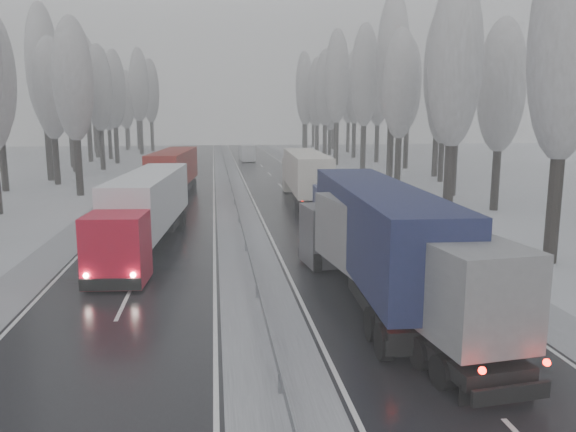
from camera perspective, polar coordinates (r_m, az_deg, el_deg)
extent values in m
cube|color=black|center=(41.02, 2.23, -0.05)|extent=(7.50, 200.00, 0.03)
cube|color=black|center=(40.61, -12.53, -0.39)|extent=(7.50, 200.00, 0.03)
cube|color=#ACAEB5|center=(40.47, -5.11, -0.22)|extent=(3.00, 200.00, 0.04)
cube|color=#ACAEB5|center=(42.13, 8.88, 0.11)|extent=(2.40, 200.00, 0.04)
cube|color=#ACAEB5|center=(41.35, -19.38, -0.54)|extent=(2.40, 200.00, 0.04)
cube|color=slate|center=(40.37, -5.13, 0.59)|extent=(0.06, 200.00, 0.32)
cube|color=slate|center=(38.46, -4.99, -0.34)|extent=(0.12, 0.12, 0.60)
cube|color=slate|center=(70.15, -6.18, 4.42)|extent=(0.12, 0.12, 0.60)
cylinder|color=black|center=(30.74, 25.38, 0.76)|extent=(0.68, 0.68, 5.60)
ellipsoid|color=gray|center=(30.60, 26.57, 15.71)|extent=(3.60, 3.60, 11.45)
cylinder|color=black|center=(40.44, 16.06, 3.41)|extent=(0.68, 0.68, 5.62)
ellipsoid|color=gray|center=(40.34, 16.64, 14.81)|extent=(3.60, 3.60, 11.48)
cylinder|color=black|center=(46.44, 20.33, 3.59)|extent=(0.64, 0.64, 4.94)
ellipsoid|color=gray|center=(46.24, 20.89, 12.30)|extent=(3.60, 3.60, 10.09)
cylinder|color=black|center=(49.21, 15.92, 4.40)|extent=(0.66, 0.66, 5.32)
ellipsoid|color=gray|center=(49.08, 16.37, 13.26)|extent=(3.60, 3.60, 10.88)
cylinder|color=black|center=(53.71, 16.45, 5.36)|extent=(0.72, 0.72, 6.31)
ellipsoid|color=gray|center=(53.77, 16.95, 14.97)|extent=(3.60, 3.60, 12.90)
cylinder|color=black|center=(58.61, 11.10, 5.50)|extent=(0.67, 0.67, 5.38)
ellipsoid|color=gray|center=(58.51, 11.36, 13.01)|extent=(3.60, 3.60, 10.98)
cylinder|color=black|center=(64.59, 15.27, 5.40)|extent=(0.62, 0.62, 4.59)
ellipsoid|color=gray|center=(64.41, 15.55, 11.23)|extent=(3.60, 3.60, 9.39)
cylinder|color=black|center=(63.97, 10.32, 6.61)|extent=(0.76, 0.76, 6.95)
ellipsoid|color=gray|center=(64.14, 10.62, 15.49)|extent=(3.60, 3.60, 14.19)
cylinder|color=black|center=(70.09, 14.74, 6.60)|extent=(0.74, 0.74, 6.59)
ellipsoid|color=gray|center=(70.18, 15.10, 14.29)|extent=(3.60, 3.60, 13.46)
cylinder|color=black|center=(73.71, 7.63, 6.92)|extent=(0.72, 0.72, 6.37)
ellipsoid|color=gray|center=(73.75, 7.80, 13.99)|extent=(3.60, 3.60, 13.01)
cylinder|color=black|center=(79.65, 11.88, 6.89)|extent=(0.70, 0.70, 5.97)
ellipsoid|color=gray|center=(79.64, 12.11, 13.02)|extent=(3.60, 3.60, 12.20)
cylinder|color=black|center=(83.77, 4.91, 7.46)|extent=(0.74, 0.74, 6.65)
ellipsoid|color=gray|center=(83.86, 5.01, 13.95)|extent=(3.60, 3.60, 13.59)
cylinder|color=black|center=(89.49, 9.01, 7.38)|extent=(0.71, 0.71, 6.14)
ellipsoid|color=gray|center=(89.50, 9.17, 12.99)|extent=(3.60, 3.60, 12.54)
cylinder|color=black|center=(93.37, 3.75, 7.57)|extent=(0.71, 0.71, 6.05)
ellipsoid|color=gray|center=(93.37, 3.81, 12.88)|extent=(3.60, 3.60, 12.37)
cylinder|color=black|center=(98.56, 6.70, 7.73)|extent=(0.72, 0.72, 6.30)
ellipsoid|color=gray|center=(98.59, 6.81, 12.96)|extent=(3.60, 3.60, 12.87)
cylinder|color=black|center=(100.75, 2.95, 7.72)|extent=(0.70, 0.70, 5.88)
ellipsoid|color=gray|center=(100.73, 2.99, 12.50)|extent=(3.60, 3.60, 12.00)
cylinder|color=black|center=(105.30, 4.24, 7.54)|extent=(0.64, 0.64, 4.86)
ellipsoid|color=gray|center=(105.20, 4.29, 11.31)|extent=(3.60, 3.60, 9.92)
cylinder|color=black|center=(107.59, 1.78, 7.92)|extent=(0.70, 0.70, 5.98)
ellipsoid|color=gray|center=(107.58, 1.81, 12.46)|extent=(3.60, 3.60, 12.21)
cylinder|color=black|center=(113.33, 6.10, 8.03)|extent=(0.71, 0.71, 6.19)
ellipsoid|color=gray|center=(113.34, 6.19, 12.50)|extent=(3.60, 3.60, 12.64)
cylinder|color=black|center=(117.49, 1.64, 8.33)|extent=(0.75, 0.75, 6.86)
ellipsoid|color=gray|center=(117.57, 1.66, 13.10)|extent=(3.60, 3.60, 14.01)
cylinder|color=black|center=(122.73, 4.59, 8.07)|extent=(0.68, 0.68, 5.55)
ellipsoid|color=gray|center=(122.69, 4.64, 11.77)|extent=(3.60, 3.60, 11.33)
cylinder|color=black|center=(128.20, 1.64, 8.31)|extent=(0.71, 0.71, 6.09)
ellipsoid|color=gray|center=(128.20, 1.66, 12.20)|extent=(3.60, 3.60, 12.45)
cylinder|color=black|center=(132.62, 2.57, 8.24)|extent=(0.67, 0.67, 5.49)
ellipsoid|color=gray|center=(132.58, 2.60, 11.63)|extent=(3.60, 3.60, 11.21)
cylinder|color=black|center=(55.10, -20.50, 4.79)|extent=(0.67, 0.67, 5.44)
ellipsoid|color=gray|center=(55.00, -21.01, 12.86)|extent=(3.60, 3.60, 11.11)
cylinder|color=black|center=(61.13, -26.93, 4.94)|extent=(0.69, 0.69, 5.72)
cylinder|color=black|center=(64.84, -22.47, 5.29)|extent=(0.66, 0.66, 5.23)
ellipsoid|color=gray|center=(64.73, -22.93, 11.88)|extent=(3.60, 3.60, 10.68)
cylinder|color=black|center=(69.12, -23.11, 6.08)|extent=(0.74, 0.74, 6.60)
ellipsoid|color=gray|center=(69.21, -23.67, 13.88)|extent=(3.60, 3.60, 13.49)
cylinder|color=black|center=(74.15, -20.51, 5.92)|extent=(0.65, 0.65, 5.16)
ellipsoid|color=gray|center=(74.04, -20.87, 11.61)|extent=(3.60, 3.60, 10.54)
cylinder|color=black|center=(78.33, -20.87, 6.32)|extent=(0.69, 0.69, 5.79)
ellipsoid|color=gray|center=(78.30, -21.26, 12.37)|extent=(3.60, 3.60, 11.84)
cylinder|color=black|center=(80.42, -18.35, 6.50)|extent=(0.68, 0.68, 5.64)
ellipsoid|color=gray|center=(80.37, -18.68, 12.24)|extent=(3.60, 3.60, 11.53)
cylinder|color=black|center=(85.32, -21.09, 6.83)|extent=(0.73, 0.73, 6.56)
ellipsoid|color=gray|center=(85.39, -21.50, 13.11)|extent=(3.60, 3.60, 13.40)
cylinder|color=black|center=(90.28, -17.02, 6.98)|extent=(0.69, 0.69, 5.79)
ellipsoid|color=gray|center=(90.26, -17.30, 12.22)|extent=(3.60, 3.60, 11.84)
cylinder|color=black|center=(95.07, -19.49, 7.24)|extent=(0.74, 0.74, 6.65)
ellipsoid|color=gray|center=(95.14, -19.84, 12.95)|extent=(3.60, 3.60, 13.58)
cylinder|color=black|center=(99.94, -17.62, 7.02)|extent=(0.65, 0.65, 5.12)
ellipsoid|color=gray|center=(99.86, -17.85, 11.21)|extent=(3.60, 3.60, 10.46)
cylinder|color=black|center=(104.38, -18.83, 7.27)|extent=(0.69, 0.69, 5.84)
ellipsoid|color=gray|center=(104.36, -19.09, 11.84)|extent=(3.60, 3.60, 11.92)
cylinder|color=black|center=(110.00, -14.68, 7.82)|extent=(0.74, 0.74, 6.67)
ellipsoid|color=gray|center=(110.07, -14.91, 12.78)|extent=(3.60, 3.60, 13.63)
cylinder|color=black|center=(115.41, -18.97, 7.61)|extent=(0.72, 0.72, 6.31)
ellipsoid|color=gray|center=(115.44, -19.23, 12.08)|extent=(3.60, 3.60, 12.88)
cylinder|color=black|center=(119.22, -13.63, 7.94)|extent=(0.72, 0.72, 6.29)
ellipsoid|color=gray|center=(119.24, -13.82, 12.25)|extent=(3.60, 3.60, 12.84)
cylinder|color=black|center=(123.92, -16.03, 7.57)|extent=(0.64, 0.64, 4.86)
ellipsoid|color=gray|center=(123.84, -16.19, 10.78)|extent=(3.60, 3.60, 9.92)
cylinder|color=black|center=(126.16, -14.93, 8.07)|extent=(0.74, 0.74, 6.63)
ellipsoid|color=gray|center=(126.22, -15.13, 12.36)|extent=(3.60, 3.60, 13.54)
cylinder|color=black|center=(130.51, -15.91, 7.90)|extent=(0.69, 0.69, 5.79)
ellipsoid|color=gray|center=(130.49, -16.09, 11.52)|extent=(3.60, 3.60, 11.82)
cube|color=#46464B|center=(27.18, 4.41, -2.03)|extent=(2.65, 2.74, 2.86)
cube|color=black|center=(28.16, 3.66, -0.21)|extent=(2.19, 0.35, 0.95)
cube|color=black|center=(28.63, 3.56, -3.74)|extent=(2.38, 0.42, 0.48)
cube|color=slate|center=(20.24, 11.16, -3.57)|extent=(3.85, 12.58, 2.67)
cube|color=black|center=(15.84, 20.91, -15.93)|extent=(2.19, 0.37, 0.43)
cube|color=black|center=(17.92, 15.72, -11.85)|extent=(2.69, 5.45, 0.43)
cube|color=black|center=(16.31, 19.78, -15.82)|extent=(2.18, 0.31, 0.57)
cylinder|color=black|center=(26.43, 2.85, -4.77)|extent=(0.45, 1.02, 0.99)
cylinder|color=black|center=(27.07, 6.91, -4.47)|extent=(0.45, 1.02, 0.99)
cylinder|color=black|center=(17.24, 13.36, -13.43)|extent=(0.45, 1.02, 0.99)
cylinder|color=black|center=(18.20, 19.09, -12.43)|extent=(0.45, 1.02, 0.99)
cylinder|color=black|center=(16.25, 15.43, -15.03)|extent=(0.45, 1.02, 0.99)
cylinder|color=black|center=(17.27, 21.39, -13.83)|extent=(0.45, 1.02, 0.99)
sphere|color=#FF0C05|center=(15.00, 18.33, -14.08)|extent=(0.19, 0.19, 0.19)
sphere|color=#FF0C05|center=(16.00, 23.96, -12.90)|extent=(0.19, 0.19, 0.19)
sphere|color=white|center=(28.31, 1.81, -3.09)|extent=(0.21, 0.21, 0.21)
sphere|color=white|center=(28.85, 5.27, -2.88)|extent=(0.21, 0.21, 0.21)
cube|color=navy|center=(31.23, 5.19, 0.05)|extent=(2.90, 3.01, 3.33)
cube|color=black|center=(32.45, 4.79, 1.83)|extent=(2.56, 0.23, 1.11)
cube|color=black|center=(32.93, 4.70, -1.78)|extent=(2.78, 0.29, 0.56)
cube|color=#151A3A|center=(22.68, 9.06, -0.91)|extent=(3.48, 14.55, 3.11)
cube|color=black|center=(16.73, 14.98, -13.83)|extent=(2.56, 0.25, 0.50)
cube|color=black|center=(19.53, 11.73, -9.43)|extent=(2.72, 6.21, 0.50)
cube|color=black|center=(17.34, 14.25, -13.71)|extent=(2.56, 0.18, 0.67)
cylinder|color=black|center=(30.43, 3.28, -2.61)|extent=(0.44, 1.17, 1.16)
cylinder|color=black|center=(30.85, 7.58, -2.51)|extent=(0.44, 1.17, 1.16)
cylinder|color=black|center=(18.92, 8.64, -10.81)|extent=(0.44, 1.17, 1.16)
cylinder|color=black|center=(19.58, 15.40, -10.33)|extent=(0.44, 1.17, 1.16)
cylinder|color=black|center=(17.62, 9.76, -12.46)|extent=(0.44, 1.17, 1.16)
cylinder|color=black|center=(18.33, 16.99, -11.86)|extent=(0.44, 1.17, 1.16)
sphere|color=#FF0C05|center=(16.00, 11.60, -11.37)|extent=(0.22, 0.22, 0.22)
sphere|color=#FF0C05|center=(16.70, 18.68, -10.77)|extent=(0.22, 0.22, 0.22)
sphere|color=white|center=(32.72, 2.88, -1.04)|extent=(0.24, 0.24, 0.24)
sphere|color=white|center=(33.07, 6.50, -0.97)|extent=(0.24, 0.24, 0.24)
cube|color=beige|center=(54.37, 0.86, 4.31)|extent=(2.74, 2.84, 3.13)
cube|color=black|center=(55.59, 0.73, 5.20)|extent=(2.40, 0.22, 1.04)
cube|color=black|center=(55.90, 0.72, 3.18)|extent=(2.62, 0.28, 0.52)
cube|color=#B9B2A6|center=(46.19, 1.84, 4.62)|extent=(3.33, 13.70, 2.93)
cube|color=black|center=(39.76, 2.94, 0.43)|extent=(2.41, 0.24, 0.47)
cube|color=black|center=(42.74, 2.40, 1.41)|extent=(2.58, 5.85, 0.47)
cube|color=black|center=(40.36, 2.83, 0.28)|extent=(2.40, 0.18, 0.63)
cylinder|color=black|center=(53.58, -0.23, 2.95)|extent=(0.42, 1.10, 1.09)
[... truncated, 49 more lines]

